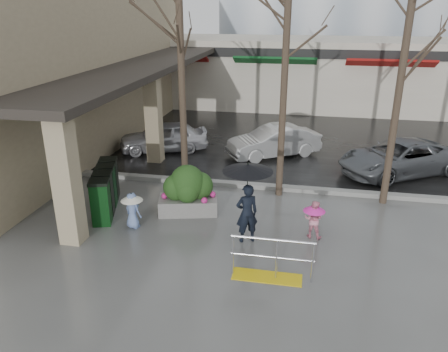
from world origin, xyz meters
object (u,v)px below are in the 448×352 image
(planter, at_px, (188,190))
(car_b, at_px, (274,141))
(handrail, at_px, (270,264))
(car_a, at_px, (164,137))
(tree_midwest, at_px, (287,28))
(car_c, at_px, (399,158))
(tree_mideast, at_px, (406,43))
(child_pink, at_px, (314,217))
(child_blue, at_px, (132,207))
(woman, at_px, (247,193))
(news_boxes, at_px, (105,189))
(tree_west, at_px, (180,32))

(planter, bearing_deg, car_b, 70.51)
(handrail, bearing_deg, car_a, 122.09)
(tree_midwest, distance_m, car_c, 6.81)
(car_b, bearing_deg, tree_mideast, 12.01)
(car_b, bearing_deg, child_pink, -18.29)
(child_pink, distance_m, child_blue, 4.97)
(woman, xyz_separation_m, car_a, (-4.58, 6.96, -0.74))
(child_blue, bearing_deg, news_boxes, -15.22)
(handrail, distance_m, planter, 4.04)
(child_pink, xyz_separation_m, news_boxes, (-6.18, 0.51, 0.07))
(planter, relative_size, car_a, 0.51)
(tree_west, height_order, tree_midwest, tree_midwest)
(handrail, height_order, news_boxes, news_boxes)
(woman, bearing_deg, car_a, -82.88)
(tree_west, distance_m, child_pink, 6.77)
(tree_mideast, bearing_deg, car_b, 134.27)
(tree_mideast, xyz_separation_m, woman, (-3.91, -3.23, -3.49))
(woman, bearing_deg, tree_mideast, -166.72)
(news_boxes, bearing_deg, child_pink, -22.05)
(tree_west, relative_size, woman, 3.09)
(woman, relative_size, car_a, 0.60)
(planter, bearing_deg, handrail, -47.17)
(tree_mideast, bearing_deg, tree_west, -180.00)
(handrail, distance_m, tree_midwest, 6.83)
(child_pink, distance_m, planter, 3.78)
(woman, distance_m, child_pink, 1.97)
(handrail, xyz_separation_m, planter, (-2.74, 2.95, 0.34))
(child_blue, distance_m, car_c, 9.93)
(news_boxes, bearing_deg, handrail, -44.12)
(tree_west, distance_m, car_a, 6.14)
(tree_midwest, bearing_deg, tree_mideast, -0.00)
(handrail, bearing_deg, child_blue, 156.77)
(tree_mideast, xyz_separation_m, planter, (-5.87, -1.85, -4.14))
(woman, relative_size, planter, 1.17)
(child_blue, xyz_separation_m, car_c, (8.02, 5.86, -0.00))
(tree_west, xyz_separation_m, planter, (0.63, -1.85, -4.37))
(handrail, distance_m, car_c, 8.58)
(woman, bearing_deg, tree_midwest, -126.96)
(tree_mideast, relative_size, news_boxes, 2.67)
(tree_midwest, height_order, car_a, tree_midwest)
(handrail, height_order, tree_midwest, tree_midwest)
(handrail, height_order, car_a, car_a)
(handrail, relative_size, tree_midwest, 0.27)
(news_boxes, distance_m, car_b, 7.59)
(car_c, bearing_deg, tree_mideast, -48.38)
(handrail, relative_size, tree_west, 0.28)
(tree_mideast, bearing_deg, handrail, -123.19)
(tree_west, bearing_deg, tree_midwest, 0.00)
(handrail, distance_m, car_b, 8.76)
(handrail, relative_size, child_blue, 1.81)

